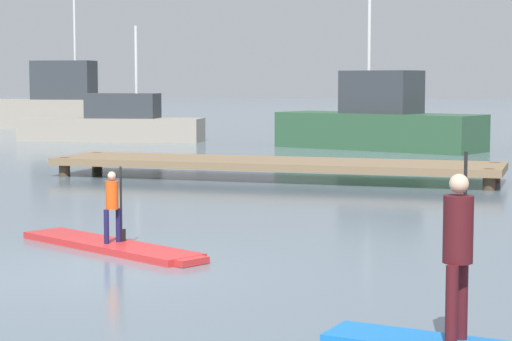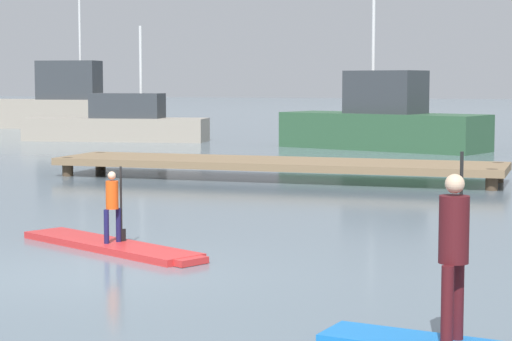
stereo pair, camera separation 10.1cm
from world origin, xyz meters
name	(u,v)px [view 1 (the left image)]	position (x,y,z in m)	size (l,w,h in m)	color
ground_plane	(85,272)	(0.00, 0.00, 0.00)	(240.00, 240.00, 0.00)	slate
paddleboard_near	(112,246)	(-0.42, 1.66, 0.05)	(3.51, 2.20, 0.10)	red
paddler_child_solo	(113,203)	(-0.41, 1.67, 0.68)	(0.25, 0.35, 1.11)	#19194C
paddler_adult	(458,246)	(4.96, -2.38, 0.98)	(0.32, 0.49, 1.72)	#4C1419
fishing_boat_white_large	(56,105)	(-18.97, 33.56, 1.22)	(8.69, 2.83, 7.65)	#9E9384
fishing_boat_green_midground	(114,123)	(-11.58, 24.93, 0.71)	(7.60, 2.83, 4.62)	#9E9384
motor_boat_small_navy	(379,122)	(-0.51, 23.49, 0.96)	(7.81, 4.61, 5.48)	#2D5638
floating_dock	(273,164)	(-1.09, 12.20, 0.38)	(11.25, 2.44, 0.48)	#846B4C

